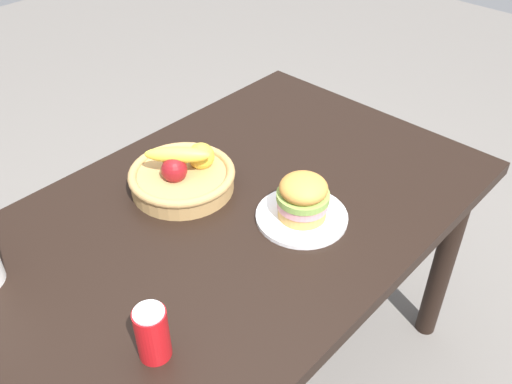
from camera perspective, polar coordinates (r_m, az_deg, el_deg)
ground_plane at (r=2.03m, az=-1.76°, el=-18.19°), size 8.00×8.00×0.00m
dining_table at (r=1.54m, az=-2.21°, el=-4.63°), size 1.40×0.90×0.75m
plate at (r=1.44m, az=4.68°, el=-2.51°), size 0.24×0.24×0.01m
sandwich at (r=1.40m, az=4.81°, el=-0.49°), size 0.13×0.13×0.12m
soda_can at (r=1.13m, az=-10.53°, el=-13.99°), size 0.07×0.07×0.13m
fruit_basket at (r=1.53m, az=-7.49°, el=1.69°), size 0.29×0.29×0.14m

